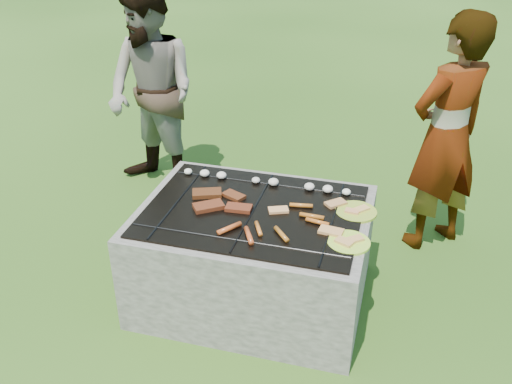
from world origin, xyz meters
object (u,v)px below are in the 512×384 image
plate_near (349,242)px  bystander (152,93)px  fire_pit (254,257)px  cook (447,136)px  plate_far (356,212)px

plate_near → bystander: bystander is taller
fire_pit → cook: size_ratio=0.81×
plate_far → cook: (0.47, 0.78, 0.19)m
fire_pit → bystander: bearing=134.6°
fire_pit → cook: cook is taller
plate_far → bystander: bystander is taller
bystander → fire_pit: bearing=-21.1°
fire_pit → plate_near: 0.67m
cook → bystander: (-2.16, 0.23, 0.01)m
fire_pit → plate_near: plate_near is taller
fire_pit → plate_far: bearing=14.0°
plate_far → bystander: 1.98m
plate_far → plate_near: size_ratio=1.06×
cook → bystander: bystander is taller
plate_far → bystander: bearing=149.2°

